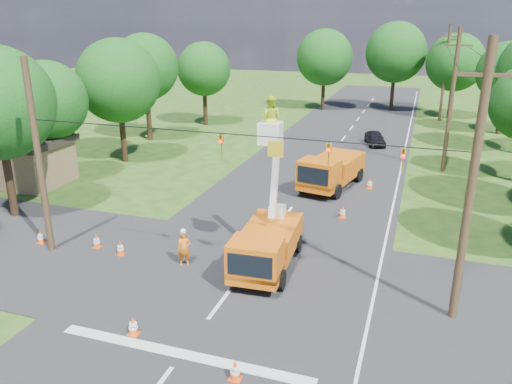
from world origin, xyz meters
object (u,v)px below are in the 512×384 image
(bucket_truck, at_px, (267,234))
(tree_left_d, at_px, (118,81))
(traffic_cone_2, at_px, (287,232))
(second_truck, at_px, (331,170))
(traffic_cone_0, at_px, (133,326))
(tree_left_c, at_px, (47,101))
(pole_right_near, at_px, (471,187))
(distant_car, at_px, (375,138))
(traffic_cone_3, at_px, (343,212))
(traffic_cone_7, at_px, (370,183))
(traffic_cone_4, at_px, (120,248))
(traffic_cone_5, at_px, (97,241))
(ground_worker, at_px, (184,249))
(pole_right_far, at_px, (445,73))
(tree_left_f, at_px, (204,69))
(tree_far_c, at_px, (455,62))
(tree_left_e, at_px, (145,67))
(traffic_cone_1, at_px, (235,370))
(tree_right_e, at_px, (507,72))
(traffic_cone_6, at_px, (41,237))
(tree_far_a, at_px, (325,57))
(tree_far_b, at_px, (396,52))
(pole_left, at_px, (39,159))
(shed, at_px, (26,160))
(pole_right_mid, at_px, (451,100))

(bucket_truck, height_order, tree_left_d, tree_left_d)
(traffic_cone_2, distance_m, tree_left_d, 19.69)
(second_truck, relative_size, traffic_cone_2, 9.38)
(traffic_cone_0, xyz_separation_m, tree_left_c, (-14.39, 13.72, 5.08))
(pole_right_near, bearing_deg, distant_car, 101.80)
(traffic_cone_3, distance_m, traffic_cone_7, 5.71)
(traffic_cone_4, xyz_separation_m, tree_left_c, (-10.46, 8.44, 5.08))
(traffic_cone_5, xyz_separation_m, pole_right_near, (16.07, -0.88, 4.75))
(ground_worker, distance_m, traffic_cone_3, 9.79)
(pole_right_far, height_order, tree_left_c, pole_right_far)
(traffic_cone_3, height_order, tree_left_f, tree_left_f)
(traffic_cone_7, height_order, tree_left_c, tree_left_c)
(tree_left_c, xyz_separation_m, tree_left_d, (1.50, 6.00, 0.69))
(traffic_cone_3, bearing_deg, traffic_cone_5, -144.47)
(tree_left_c, bearing_deg, tree_far_c, 51.77)
(tree_left_e, bearing_deg, traffic_cone_5, -66.40)
(pole_right_near, height_order, tree_left_d, pole_right_near)
(second_truck, xyz_separation_m, tree_left_c, (-17.97, -4.37, 4.20))
(traffic_cone_1, bearing_deg, tree_left_d, 129.47)
(tree_left_f, relative_size, tree_right_e, 0.97)
(traffic_cone_1, relative_size, tree_right_e, 0.08)
(pole_right_near, height_order, tree_left_e, pole_right_near)
(traffic_cone_6, bearing_deg, traffic_cone_1, -26.19)
(traffic_cone_1, height_order, traffic_cone_4, same)
(tree_far_a, height_order, tree_far_b, tree_far_b)
(traffic_cone_0, distance_m, tree_right_e, 43.13)
(tree_right_e, relative_size, tree_far_b, 0.84)
(traffic_cone_7, relative_size, tree_far_b, 0.07)
(traffic_cone_6, height_order, pole_left, pole_left)
(tree_left_e, relative_size, tree_right_e, 1.09)
(traffic_cone_3, relative_size, tree_far_c, 0.08)
(pole_right_far, relative_size, shed, 1.82)
(traffic_cone_0, relative_size, pole_right_far, 0.07)
(traffic_cone_5, distance_m, tree_far_a, 42.60)
(traffic_cone_5, bearing_deg, tree_left_e, 113.60)
(traffic_cone_2, distance_m, tree_far_a, 39.05)
(traffic_cone_4, height_order, traffic_cone_5, same)
(traffic_cone_3, height_order, tree_far_c, tree_far_c)
(pole_left, bearing_deg, distant_car, 64.73)
(pole_right_near, relative_size, pole_right_far, 1.00)
(distant_car, xyz_separation_m, tree_far_c, (6.52, 15.57, 5.45))
(traffic_cone_6, bearing_deg, tree_far_a, 82.68)
(shed, relative_size, tree_far_a, 0.58)
(tree_left_d, distance_m, tree_right_e, 35.06)
(tree_left_d, bearing_deg, tree_far_b, 59.04)
(tree_left_d, height_order, tree_far_c, tree_left_d)
(ground_worker, xyz_separation_m, pole_left, (-6.76, -0.58, 3.68))
(traffic_cone_1, xyz_separation_m, tree_left_d, (-17.08, 20.75, 5.77))
(traffic_cone_4, relative_size, pole_right_mid, 0.07)
(traffic_cone_1, height_order, pole_left, pole_left)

